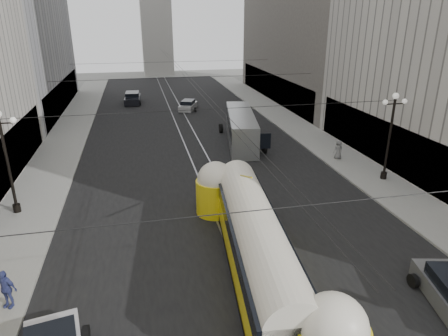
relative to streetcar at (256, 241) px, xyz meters
name	(u,v)px	position (x,y,z in m)	size (l,w,h in m)	color
road	(189,137)	(-0.07, 23.31, -1.64)	(20.00, 85.00, 0.02)	black
sidewalk_left	(69,134)	(-12.07, 26.81, -1.57)	(4.00, 72.00, 0.15)	gray
sidewalk_right	(288,121)	(11.93, 26.81, -1.57)	(4.00, 72.00, 0.15)	gray
rail_left	(182,137)	(-0.82, 23.31, -1.64)	(0.12, 85.00, 0.04)	gray
rail_right	(196,136)	(0.68, 23.31, -1.64)	(0.12, 85.00, 0.04)	gray
lamppost_left_mid	(6,157)	(-12.67, 8.81, 2.10)	(1.86, 0.44, 6.37)	black
lamppost_right_mid	(390,132)	(12.53, 8.81, 2.10)	(1.86, 0.44, 6.37)	black
catenary	(190,79)	(0.05, 22.30, 4.24)	(25.00, 72.00, 0.23)	black
streetcar	(256,241)	(0.00, 0.00, 0.00)	(3.73, 15.33, 3.36)	yellow
city_bus	(241,127)	(4.59, 20.35, -0.08)	(4.31, 11.51, 2.85)	gray
sedan_white_far	(188,105)	(1.48, 35.64, -1.07)	(2.96, 4.32, 1.26)	beige
sedan_dark_far	(133,98)	(-5.53, 41.41, -0.93)	(2.30, 5.06, 1.56)	black
pedestrian_sidewalk_right	(338,149)	(11.30, 13.60, -0.68)	(0.79, 0.48, 1.61)	slate
pedestrian_sidewalk_left	(6,289)	(-10.78, -0.38, -0.63)	(1.01, 0.57, 1.72)	#3C4483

